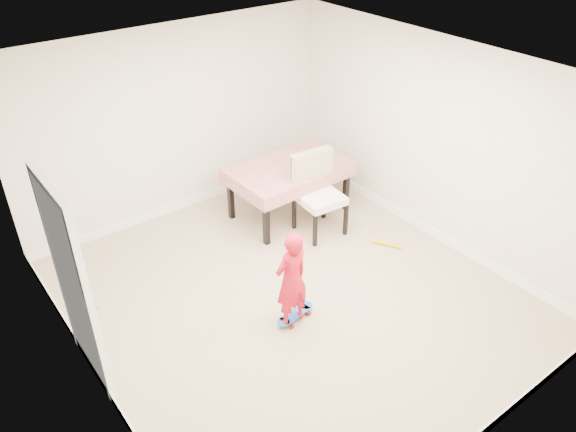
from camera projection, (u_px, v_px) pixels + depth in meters
ground at (292, 295)px, 6.48m from camera, size 5.00×5.00×0.00m
ceiling at (293, 78)px, 5.09m from camera, size 4.50×5.00×0.04m
wall_back at (178, 123)px, 7.44m from camera, size 4.50×0.04×2.60m
wall_front at (498, 336)px, 4.11m from camera, size 4.50×0.04×2.60m
wall_left at (79, 282)px, 4.64m from camera, size 0.04×5.00×2.60m
wall_right at (435, 143)px, 6.92m from camera, size 0.04×5.00×2.60m
door at (74, 289)px, 4.99m from camera, size 0.11×0.94×2.11m
baseboard_back at (187, 203)px, 8.12m from camera, size 4.50×0.02×0.12m
baseboard_left at (104, 385)px, 5.30m from camera, size 0.02×5.00×0.12m
baseboard_right at (423, 226)px, 7.59m from camera, size 0.02×5.00×0.12m
dining_table at (289, 190)px, 7.79m from camera, size 1.62×1.05×0.75m
dining_chair at (320, 196)px, 7.31m from camera, size 0.65×0.73×1.10m
skateboard at (295, 316)px, 6.13m from camera, size 0.53×0.27×0.08m
child at (291, 282)px, 5.79m from camera, size 0.43×0.30×1.13m
foam_toy at (386, 243)px, 7.30m from camera, size 0.25×0.38×0.06m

